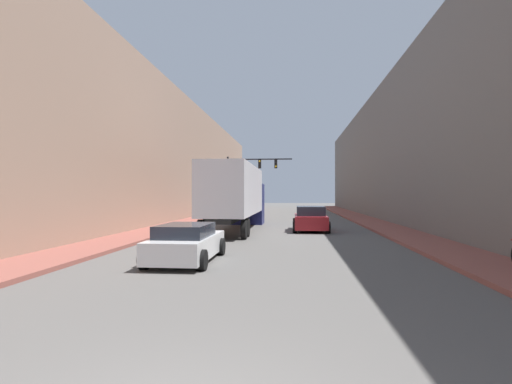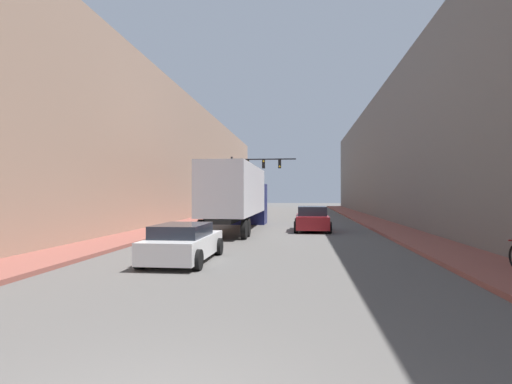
# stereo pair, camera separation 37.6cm
# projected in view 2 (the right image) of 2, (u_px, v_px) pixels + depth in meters

# --- Properties ---
(sidewalk_right) EXTENTS (2.54, 80.00, 0.15)m
(sidewalk_right) POSITION_uv_depth(u_px,v_px,m) (372.00, 221.00, 32.50)
(sidewalk_right) COLOR brown
(sidewalk_right) RESTS_ON ground
(sidewalk_left) EXTENTS (2.54, 80.00, 0.15)m
(sidewalk_left) POSITION_uv_depth(u_px,v_px,m) (199.00, 220.00, 34.17)
(sidewalk_left) COLOR brown
(sidewalk_left) RESTS_ON ground
(building_right) EXTENTS (6.00, 80.00, 11.78)m
(building_right) POSITION_uv_depth(u_px,v_px,m) (427.00, 150.00, 32.04)
(building_right) COLOR #66605B
(building_right) RESTS_ON ground
(building_left) EXTENTS (6.00, 80.00, 11.22)m
(building_left) POSITION_uv_depth(u_px,v_px,m) (151.00, 156.00, 34.68)
(building_left) COLOR #997A66
(building_left) RESTS_ON ground
(semi_truck) EXTENTS (2.57, 13.00, 4.03)m
(semi_truck) POSITION_uv_depth(u_px,v_px,m) (239.00, 194.00, 25.75)
(semi_truck) COLOR silver
(semi_truck) RESTS_ON ground
(sedan_car) EXTENTS (2.05, 4.41, 1.29)m
(sedan_car) POSITION_uv_depth(u_px,v_px,m) (183.00, 243.00, 13.71)
(sedan_car) COLOR silver
(sedan_car) RESTS_ON ground
(suv_car) EXTENTS (2.20, 4.44, 1.55)m
(suv_car) POSITION_uv_depth(u_px,v_px,m) (312.00, 219.00, 24.97)
(suv_car) COLOR maroon
(suv_car) RESTS_ON ground
(traffic_signal_gantry) EXTENTS (6.85, 0.35, 6.25)m
(traffic_signal_gantry) POSITION_uv_depth(u_px,v_px,m) (249.00, 173.00, 41.85)
(traffic_signal_gantry) COLOR black
(traffic_signal_gantry) RESTS_ON ground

